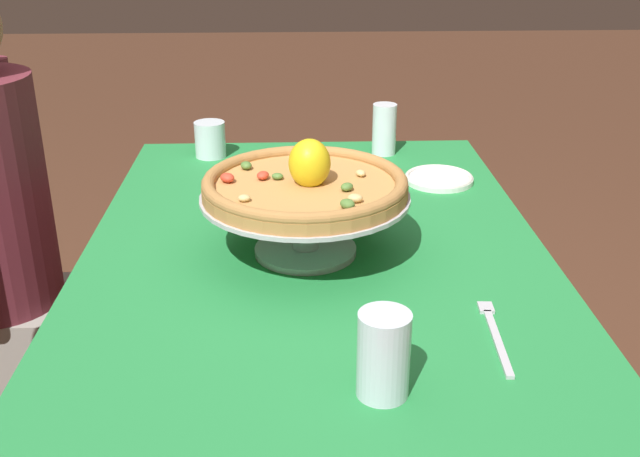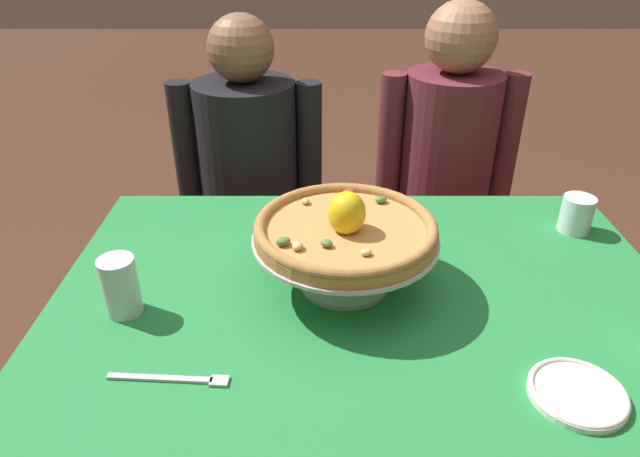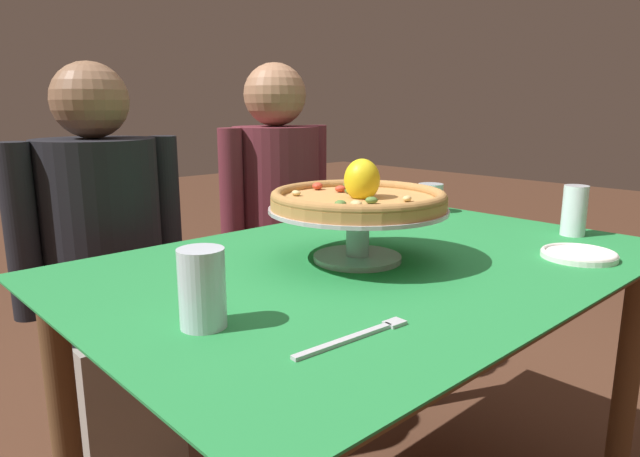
{
  "view_description": "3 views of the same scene",
  "coord_description": "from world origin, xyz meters",
  "px_view_note": "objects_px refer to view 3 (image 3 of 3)",
  "views": [
    {
      "loc": [
        -1.34,
        0.04,
        1.37
      ],
      "look_at": [
        -0.09,
        -0.01,
        0.82
      ],
      "focal_mm": 42.6,
      "sensor_mm": 36.0,
      "label": 1
    },
    {
      "loc": [
        -0.09,
        -0.98,
        1.46
      ],
      "look_at": [
        -0.09,
        0.05,
        0.87
      ],
      "focal_mm": 31.61,
      "sensor_mm": 36.0,
      "label": 2
    },
    {
      "loc": [
        -0.9,
        -0.78,
        1.08
      ],
      "look_at": [
        -0.1,
        0.08,
        0.82
      ],
      "focal_mm": 31.14,
      "sensor_mm": 36.0,
      "label": 3
    }
  ],
  "objects_px": {
    "water_glass_front_right": "(574,213)",
    "diner_left": "(107,292)",
    "pizza_stand": "(358,224)",
    "water_glass_side_left": "(202,292)",
    "dinner_fork": "(358,336)",
    "diner_right": "(277,246)",
    "pizza": "(358,197)",
    "side_plate": "(579,254)",
    "water_glass_back_right": "(430,200)"
  },
  "relations": [
    {
      "from": "dinner_fork",
      "to": "diner_left",
      "type": "distance_m",
      "value": 1.0
    },
    {
      "from": "pizza_stand",
      "to": "dinner_fork",
      "type": "height_order",
      "value": "pizza_stand"
    },
    {
      "from": "water_glass_side_left",
      "to": "water_glass_front_right",
      "type": "bearing_deg",
      "value": -6.69
    },
    {
      "from": "water_glass_front_right",
      "to": "diner_left",
      "type": "xyz_separation_m",
      "value": [
        -0.88,
        0.91,
        -0.24
      ]
    },
    {
      "from": "pizza",
      "to": "dinner_fork",
      "type": "distance_m",
      "value": 0.44
    },
    {
      "from": "water_glass_front_right",
      "to": "water_glass_side_left",
      "type": "bearing_deg",
      "value": 173.31
    },
    {
      "from": "pizza",
      "to": "water_glass_back_right",
      "type": "bearing_deg",
      "value": 21.69
    },
    {
      "from": "side_plate",
      "to": "dinner_fork",
      "type": "height_order",
      "value": "side_plate"
    },
    {
      "from": "pizza_stand",
      "to": "side_plate",
      "type": "relative_size",
      "value": 2.41
    },
    {
      "from": "water_glass_side_left",
      "to": "water_glass_front_right",
      "type": "height_order",
      "value": "water_glass_front_right"
    },
    {
      "from": "water_glass_side_left",
      "to": "water_glass_front_right",
      "type": "distance_m",
      "value": 1.04
    },
    {
      "from": "dinner_fork",
      "to": "diner_right",
      "type": "distance_m",
      "value": 1.24
    },
    {
      "from": "water_glass_back_right",
      "to": "pizza",
      "type": "bearing_deg",
      "value": -158.31
    },
    {
      "from": "pizza_stand",
      "to": "water_glass_side_left",
      "type": "xyz_separation_m",
      "value": [
        -0.44,
        -0.09,
        -0.03
      ]
    },
    {
      "from": "water_glass_side_left",
      "to": "side_plate",
      "type": "relative_size",
      "value": 0.77
    },
    {
      "from": "water_glass_side_left",
      "to": "diner_left",
      "type": "bearing_deg",
      "value": 78.62
    },
    {
      "from": "water_glass_front_right",
      "to": "diner_right",
      "type": "distance_m",
      "value": 1.01
    },
    {
      "from": "pizza",
      "to": "diner_right",
      "type": "xyz_separation_m",
      "value": [
        0.37,
        0.74,
        -0.31
      ]
    },
    {
      "from": "pizza_stand",
      "to": "pizza",
      "type": "xyz_separation_m",
      "value": [
        -0.0,
        -0.0,
        0.06
      ]
    },
    {
      "from": "pizza",
      "to": "dinner_fork",
      "type": "height_order",
      "value": "pizza"
    },
    {
      "from": "side_plate",
      "to": "diner_right",
      "type": "bearing_deg",
      "value": 90.36
    },
    {
      "from": "water_glass_side_left",
      "to": "diner_right",
      "type": "relative_size",
      "value": 0.1
    },
    {
      "from": "pizza_stand",
      "to": "diner_left",
      "type": "bearing_deg",
      "value": 112.2
    },
    {
      "from": "water_glass_side_left",
      "to": "water_glass_back_right",
      "type": "relative_size",
      "value": 1.36
    },
    {
      "from": "pizza",
      "to": "dinner_fork",
      "type": "bearing_deg",
      "value": -136.61
    },
    {
      "from": "water_glass_side_left",
      "to": "diner_left",
      "type": "relative_size",
      "value": 0.1
    },
    {
      "from": "side_plate",
      "to": "diner_right",
      "type": "distance_m",
      "value": 1.08
    },
    {
      "from": "diner_right",
      "to": "dinner_fork",
      "type": "bearing_deg",
      "value": -123.07
    },
    {
      "from": "pizza_stand",
      "to": "side_plate",
      "type": "xyz_separation_m",
      "value": [
        0.38,
        -0.32,
        -0.07
      ]
    },
    {
      "from": "water_glass_front_right",
      "to": "side_plate",
      "type": "bearing_deg",
      "value": -153.79
    },
    {
      "from": "water_glass_side_left",
      "to": "water_glass_back_right",
      "type": "height_order",
      "value": "water_glass_side_left"
    },
    {
      "from": "water_glass_front_right",
      "to": "diner_left",
      "type": "relative_size",
      "value": 0.11
    },
    {
      "from": "dinner_fork",
      "to": "diner_right",
      "type": "bearing_deg",
      "value": 56.93
    },
    {
      "from": "water_glass_side_left",
      "to": "diner_left",
      "type": "height_order",
      "value": "diner_left"
    },
    {
      "from": "pizza_stand",
      "to": "dinner_fork",
      "type": "xyz_separation_m",
      "value": [
        -0.3,
        -0.29,
        -0.08
      ]
    },
    {
      "from": "water_glass_front_right",
      "to": "dinner_fork",
      "type": "height_order",
      "value": "water_glass_front_right"
    },
    {
      "from": "pizza",
      "to": "diner_right",
      "type": "relative_size",
      "value": 0.31
    },
    {
      "from": "diner_left",
      "to": "diner_right",
      "type": "xyz_separation_m",
      "value": [
        0.65,
        0.05,
        0.01
      ]
    },
    {
      "from": "diner_left",
      "to": "water_glass_back_right",
      "type": "bearing_deg",
      "value": -28.16
    },
    {
      "from": "pizza_stand",
      "to": "side_plate",
      "type": "bearing_deg",
      "value": -40.71
    },
    {
      "from": "water_glass_front_right",
      "to": "dinner_fork",
      "type": "relative_size",
      "value": 0.62
    },
    {
      "from": "water_glass_back_right",
      "to": "diner_right",
      "type": "xyz_separation_m",
      "value": [
        -0.22,
        0.51,
        -0.21
      ]
    },
    {
      "from": "water_glass_side_left",
      "to": "dinner_fork",
      "type": "xyz_separation_m",
      "value": [
        0.14,
        -0.19,
        -0.05
      ]
    },
    {
      "from": "water_glass_back_right",
      "to": "water_glass_side_left",
      "type": "bearing_deg",
      "value": -162.37
    },
    {
      "from": "side_plate",
      "to": "pizza",
      "type": "bearing_deg",
      "value": 139.34
    },
    {
      "from": "water_glass_back_right",
      "to": "diner_left",
      "type": "relative_size",
      "value": 0.08
    },
    {
      "from": "water_glass_back_right",
      "to": "side_plate",
      "type": "height_order",
      "value": "water_glass_back_right"
    },
    {
      "from": "side_plate",
      "to": "diner_left",
      "type": "height_order",
      "value": "diner_left"
    },
    {
      "from": "water_glass_side_left",
      "to": "water_glass_back_right",
      "type": "xyz_separation_m",
      "value": [
        1.03,
        0.33,
        -0.02
      ]
    },
    {
      "from": "pizza_stand",
      "to": "water_glass_side_left",
      "type": "height_order",
      "value": "water_glass_side_left"
    }
  ]
}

